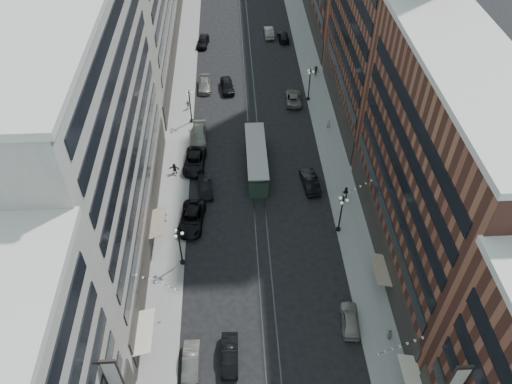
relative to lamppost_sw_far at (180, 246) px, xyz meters
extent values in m
plane|color=black|center=(9.20, 32.00, -3.10)|extent=(220.00, 220.00, 0.00)
cube|color=gray|center=(-1.80, 42.00, -3.02)|extent=(4.00, 180.00, 0.15)
cube|color=gray|center=(20.20, 42.00, -3.02)|extent=(4.00, 180.00, 0.15)
cube|color=#2D2D33|center=(8.50, 42.00, -3.09)|extent=(0.12, 180.00, 0.02)
cube|color=#2D2D33|center=(9.90, 42.00, -3.09)|extent=(0.12, 180.00, 0.02)
cube|color=#A59F92|center=(-7.80, 5.00, 10.90)|extent=(8.00, 36.00, 28.00)
cube|color=brown|center=(26.20, 0.00, 8.90)|extent=(8.00, 30.00, 24.00)
cylinder|color=black|center=(0.00, 0.00, -2.80)|extent=(0.56, 0.56, 0.30)
cylinder|color=black|center=(0.00, 0.00, -0.35)|extent=(0.18, 0.18, 5.20)
sphere|color=black|center=(0.00, 0.00, 2.45)|extent=(0.24, 0.24, 0.24)
sphere|color=white|center=(0.45, 0.00, 2.05)|extent=(0.36, 0.36, 0.36)
sphere|color=white|center=(-0.22, 0.39, 2.05)|extent=(0.36, 0.36, 0.36)
sphere|color=white|center=(-0.22, -0.39, 2.05)|extent=(0.36, 0.36, 0.36)
cylinder|color=black|center=(0.00, 27.00, -2.80)|extent=(0.56, 0.56, 0.30)
cylinder|color=black|center=(0.00, 27.00, -0.35)|extent=(0.18, 0.18, 5.20)
sphere|color=black|center=(0.00, 27.00, 2.45)|extent=(0.24, 0.24, 0.24)
sphere|color=white|center=(0.45, 27.00, 2.05)|extent=(0.36, 0.36, 0.36)
sphere|color=white|center=(-0.22, 27.39, 2.05)|extent=(0.36, 0.36, 0.36)
sphere|color=white|center=(-0.22, 26.61, 2.05)|extent=(0.36, 0.36, 0.36)
cylinder|color=black|center=(18.40, 4.00, -2.80)|extent=(0.56, 0.56, 0.30)
cylinder|color=black|center=(18.40, 4.00, -0.35)|extent=(0.18, 0.18, 5.20)
sphere|color=black|center=(18.40, 4.00, 2.45)|extent=(0.24, 0.24, 0.24)
sphere|color=white|center=(18.85, 4.00, 2.05)|extent=(0.36, 0.36, 0.36)
sphere|color=white|center=(18.18, 4.39, 2.05)|extent=(0.36, 0.36, 0.36)
sphere|color=white|center=(18.18, 3.61, 2.05)|extent=(0.36, 0.36, 0.36)
cylinder|color=black|center=(18.40, 32.00, -2.80)|extent=(0.56, 0.56, 0.30)
cylinder|color=black|center=(18.40, 32.00, -0.35)|extent=(0.18, 0.18, 5.20)
sphere|color=black|center=(18.40, 32.00, 2.45)|extent=(0.24, 0.24, 0.24)
sphere|color=white|center=(18.85, 32.00, 2.05)|extent=(0.36, 0.36, 0.36)
sphere|color=white|center=(18.18, 32.39, 2.05)|extent=(0.36, 0.36, 0.36)
sphere|color=white|center=(18.18, 31.61, 2.05)|extent=(0.36, 0.36, 0.36)
cube|color=#273D2E|center=(9.20, 15.88, -1.82)|extent=(2.45, 11.74, 2.54)
cube|color=gray|center=(9.20, 15.88, -0.26)|extent=(1.57, 10.76, 0.59)
cube|color=gray|center=(9.20, 15.88, 0.13)|extent=(2.64, 11.94, 0.15)
cylinder|color=black|center=(9.20, 11.48, -2.75)|extent=(2.25, 0.69, 0.69)
cylinder|color=black|center=(9.20, 20.28, -2.75)|extent=(2.25, 0.69, 0.69)
imported|color=#65635A|center=(1.46, -12.30, -2.38)|extent=(1.64, 4.41, 1.44)
imported|color=black|center=(0.84, 6.11, -2.24)|extent=(3.49, 6.41, 1.71)
imported|color=gray|center=(17.36, -8.61, -2.33)|extent=(2.22, 4.64, 1.53)
imported|color=black|center=(5.14, -11.81, -2.33)|extent=(1.71, 4.66, 1.52)
imported|color=black|center=(-2.54, 6.45, -2.01)|extent=(1.03, 0.77, 1.88)
imported|color=gray|center=(20.90, -10.55, -2.19)|extent=(0.55, 0.94, 1.51)
imported|color=black|center=(0.80, 16.82, -2.26)|extent=(3.27, 6.24, 1.68)
imported|color=slate|center=(1.77, 36.31, -2.37)|extent=(2.14, 5.04, 1.45)
imported|color=black|center=(1.14, 51.23, -2.27)|extent=(2.59, 5.06, 1.65)
imported|color=black|center=(16.00, 12.00, -2.24)|extent=(2.34, 5.38, 1.72)
imported|color=#646259|center=(16.00, 31.72, -2.36)|extent=(2.79, 5.47, 1.48)
imported|color=black|center=(16.30, 52.62, -2.41)|extent=(2.04, 4.79, 1.38)
imported|color=black|center=(5.48, 35.68, -2.26)|extent=(2.56, 5.13, 1.68)
imported|color=gray|center=(13.70, 54.26, -2.29)|extent=(1.76, 4.89, 1.60)
imported|color=black|center=(-1.81, 15.37, -2.15)|extent=(1.53, 0.71, 1.59)
imported|color=#A09885|center=(-0.66, 30.47, -2.19)|extent=(0.90, 0.44, 1.51)
imported|color=black|center=(20.16, 9.39, -2.03)|extent=(1.02, 0.88, 1.84)
imported|color=#B3A794|center=(20.35, 24.19, -2.18)|extent=(0.61, 0.44, 1.53)
imported|color=black|center=(20.59, 39.10, -2.05)|extent=(1.23, 0.68, 1.80)
imported|color=gray|center=(1.24, 22.65, -2.28)|extent=(2.30, 5.62, 1.63)
imported|color=black|center=(2.40, 11.81, -2.34)|extent=(2.13, 4.75, 1.51)
camera|label=1|loc=(6.40, -35.31, 41.90)|focal=35.00mm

